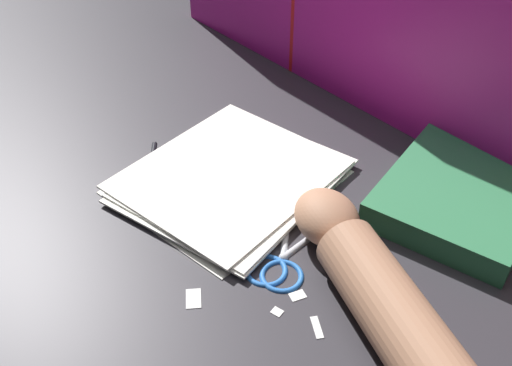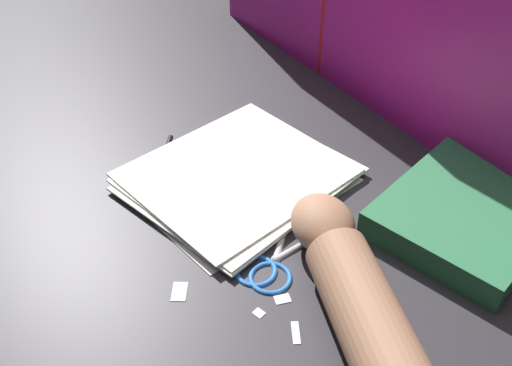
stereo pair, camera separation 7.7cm
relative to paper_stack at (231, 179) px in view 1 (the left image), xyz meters
name	(u,v)px [view 1 (the left image)]	position (x,y,z in m)	size (l,w,h in m)	color
ground_plane	(254,225)	(0.08, -0.05, -0.01)	(6.00, 6.00, 0.00)	#2D2B30
paper_stack	(231,179)	(0.00, 0.00, 0.00)	(0.28, 0.31, 0.02)	white
book_closed	(462,194)	(0.27, 0.17, 0.01)	(0.22, 0.26, 0.04)	#2D7247
scissors	(282,258)	(0.15, -0.07, 0.00)	(0.12, 0.17, 0.01)	silver
hand_forearm	(374,286)	(0.28, -0.06, 0.03)	(0.32, 0.22, 0.08)	#A87556
paper_scrap_near	(193,298)	(0.11, -0.19, -0.01)	(0.03, 0.03, 0.00)	white
paper_scrap_mid	(298,295)	(0.20, -0.10, -0.01)	(0.02, 0.02, 0.00)	white
paper_scrap_far	(277,312)	(0.20, -0.14, -0.01)	(0.01, 0.01, 0.00)	white
paper_scrap_side	(317,327)	(0.25, -0.13, -0.01)	(0.03, 0.03, 0.00)	white
pen	(151,167)	(-0.11, -0.05, 0.00)	(0.09, 0.10, 0.01)	black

